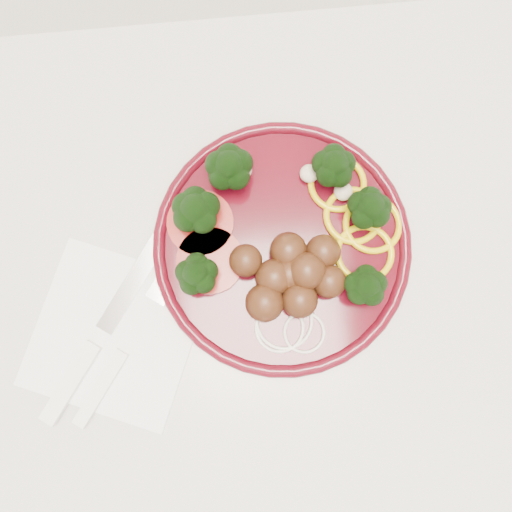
{
  "coord_description": "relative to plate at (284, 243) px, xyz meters",
  "views": [
    {
      "loc": [
        -0.0,
        1.63,
        1.46
      ],
      "look_at": [
        0.01,
        1.7,
        0.92
      ],
      "focal_mm": 35.0,
      "sensor_mm": 36.0,
      "label": 1
    }
  ],
  "objects": [
    {
      "name": "counter",
      "position": [
        -0.04,
        -0.01,
        -0.47
      ],
      "size": [
        2.4,
        0.6,
        0.9
      ],
      "color": "beige",
      "rests_on": "ground"
    },
    {
      "name": "plate",
      "position": [
        0.0,
        0.0,
        0.0
      ],
      "size": [
        0.29,
        0.29,
        0.06
      ],
      "rotation": [
        0.0,
        0.0,
        -0.07
      ],
      "color": "#420610",
      "rests_on": "counter"
    },
    {
      "name": "napkin",
      "position": [
        -0.19,
        -0.08,
        -0.02
      ],
      "size": [
        0.22,
        0.22,
        0.0
      ],
      "primitive_type": "cube",
      "rotation": [
        0.0,
        0.0,
        1.17
      ],
      "color": "white",
      "rests_on": "counter"
    },
    {
      "name": "knife",
      "position": [
        -0.22,
        -0.09,
        -0.01
      ],
      "size": [
        0.15,
        0.2,
        0.01
      ],
      "rotation": [
        0.0,
        0.0,
        0.95
      ],
      "color": "silver",
      "rests_on": "napkin"
    },
    {
      "name": "fork",
      "position": [
        -0.2,
        -0.12,
        -0.01
      ],
      "size": [
        0.14,
        0.18,
        0.01
      ],
      "rotation": [
        0.0,
        0.0,
        0.95
      ],
      "color": "white",
      "rests_on": "napkin"
    }
  ]
}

